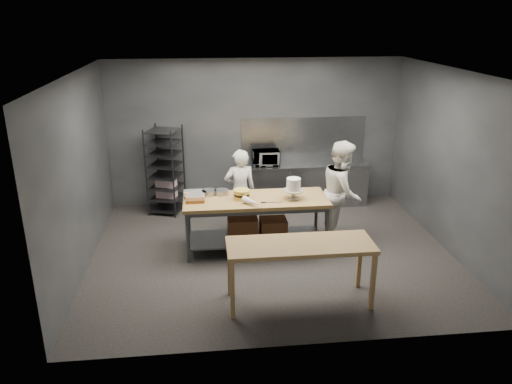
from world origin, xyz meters
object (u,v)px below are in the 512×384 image
near_counter (300,249)px  microwave (266,158)px  chef_right (342,192)px  speed_rack (165,171)px  chef_behind (240,191)px  layer_cake (242,194)px  frosted_cake_stand (294,186)px  work_table (256,217)px

near_counter → microwave: size_ratio=3.69×
chef_right → speed_rack: bearing=79.9°
chef_behind → layer_cake: 0.78m
chef_behind → frosted_cake_stand: 1.23m
chef_right → chef_behind: bearing=90.0°
work_table → chef_right: size_ratio=1.32×
speed_rack → frosted_cake_stand: size_ratio=4.89×
work_table → frosted_cake_stand: (0.62, -0.11, 0.57)m
near_counter → chef_behind: 2.57m
speed_rack → chef_right: (3.13, -1.72, 0.05)m
chef_behind → layer_cake: (-0.03, -0.75, 0.22)m
work_table → near_counter: bearing=-76.7°
layer_cake → frosted_cake_stand: bearing=-6.4°
chef_right → microwave: bearing=50.0°
near_counter → chef_behind: chef_behind is taller
near_counter → microwave: microwave is taller
near_counter → chef_behind: size_ratio=1.28×
work_table → chef_behind: chef_behind is taller
speed_rack → microwave: (2.03, 0.08, 0.19)m
speed_rack → microwave: speed_rack is taller
speed_rack → microwave: 2.04m
chef_behind → microwave: bearing=-123.0°
speed_rack → chef_behind: size_ratio=1.12×
microwave → chef_behind: bearing=-117.4°
speed_rack → frosted_cake_stand: bearing=-41.7°
chef_behind → chef_right: (1.73, -0.59, 0.12)m
near_counter → chef_right: 2.20m
layer_cake → near_counter: bearing=-69.5°
work_table → chef_behind: size_ratio=1.53×
work_table → chef_right: chef_right is taller
speed_rack → chef_behind: bearing=-39.0°
frosted_cake_stand → work_table: bearing=169.9°
chef_right → layer_cake: chef_right is taller
layer_cake → microwave: bearing=71.3°
chef_right → microwave: (-1.10, 1.80, 0.14)m
work_table → near_counter: size_ratio=1.20×
speed_rack → chef_behind: (1.40, -1.14, -0.07)m
work_table → chef_right: bearing=5.6°
speed_rack → chef_behind: 1.80m
chef_behind → microwave: 1.40m
work_table → frosted_cake_stand: 0.85m
work_table → layer_cake: (-0.24, -0.01, 0.43)m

